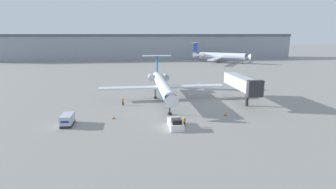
{
  "coord_description": "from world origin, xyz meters",
  "views": [
    {
      "loc": [
        -6.88,
        -40.71,
        15.27
      ],
      "look_at": [
        0.0,
        9.45,
        3.45
      ],
      "focal_mm": 28.0,
      "sensor_mm": 36.0,
      "label": 1
    }
  ],
  "objects": [
    {
      "name": "pushback_tug",
      "position": [
        -0.03,
        -0.03,
        0.66
      ],
      "size": [
        2.15,
        4.81,
        1.79
      ],
      "color": "silver",
      "rests_on": "ground"
    },
    {
      "name": "traffic_cone_left",
      "position": [
        -10.56,
        6.04,
        0.33
      ],
      "size": [
        0.5,
        0.5,
        0.69
      ],
      "color": "black",
      "rests_on": "ground"
    },
    {
      "name": "jet_bridge",
      "position": [
        17.34,
        14.2,
        4.46
      ],
      "size": [
        3.2,
        15.07,
        6.19
      ],
      "color": "#2D2D33",
      "rests_on": "ground"
    },
    {
      "name": "worker_by_wing",
      "position": [
        -9.11,
        15.16,
        0.87
      ],
      "size": [
        0.4,
        0.24,
        1.68
      ],
      "color": "#232838",
      "rests_on": "ground"
    },
    {
      "name": "airplane_main",
      "position": [
        0.03,
        19.78,
        3.47
      ],
      "size": [
        29.48,
        30.12,
        9.27
      ],
      "color": "silver",
      "rests_on": "ground"
    },
    {
      "name": "traffic_cone_right",
      "position": [
        10.56,
        5.2,
        0.28
      ],
      "size": [
        0.51,
        0.51,
        0.6
      ],
      "color": "black",
      "rests_on": "ground"
    },
    {
      "name": "luggage_cart",
      "position": [
        -18.08,
        3.56,
        0.96
      ],
      "size": [
        1.83,
        3.67,
        1.92
      ],
      "color": "#232326",
      "rests_on": "ground"
    },
    {
      "name": "airplane_parked_far_left",
      "position": [
        39.52,
        94.31,
        3.65
      ],
      "size": [
        29.04,
        31.72,
        10.47
      ],
      "color": "white",
      "rests_on": "ground"
    },
    {
      "name": "ground_plane",
      "position": [
        0.0,
        0.0,
        0.0
      ],
      "size": [
        600.0,
        600.0,
        0.0
      ],
      "primitive_type": "plane",
      "color": "gray"
    },
    {
      "name": "worker_near_tug",
      "position": [
        1.51,
        0.19,
        0.87
      ],
      "size": [
        0.4,
        0.24,
        1.67
      ],
      "color": "#232838",
      "rests_on": "ground"
    },
    {
      "name": "terminal_building",
      "position": [
        0.0,
        120.0,
        7.49
      ],
      "size": [
        180.0,
        16.8,
        14.93
      ],
      "color": "#8C939E",
      "rests_on": "ground"
    }
  ]
}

